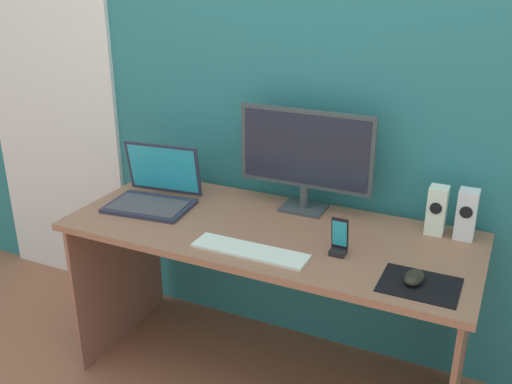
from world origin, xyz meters
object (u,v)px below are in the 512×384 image
Objects in this scene: monitor at (305,155)px; fishbowl at (176,172)px; speaker_right at (466,214)px; laptop at (154,193)px; speaker_near_monitor at (437,210)px; phone_in_dock at (339,242)px; mouse at (414,277)px; keyboard_external at (250,251)px.

monitor is 0.65m from fishbowl.
laptop is at bearing -169.74° from speaker_right.
fishbowl is (-1.15, -0.01, -0.02)m from speaker_near_monitor.
monitor is 4.06× the size of phone_in_dock.
laptop reaches higher than mouse.
monitor reaches higher than mouse.
speaker_right is 1.92× the size of mouse.
keyboard_external is 0.57m from mouse.
keyboard_external is 3.07× the size of phone_in_dock.
speaker_right reaches higher than mouse.
mouse is at bearing -19.06° from fishbowl.
laptop reaches higher than keyboard_external.
speaker_near_monitor is (-0.11, 0.00, -0.00)m from speaker_right.
speaker_right is 1.38× the size of phone_in_dock.
laptop is at bearing 158.55° from keyboard_external.
speaker_near_monitor is 0.43m from phone_in_dock.
phone_in_dock is (-0.38, -0.32, -0.05)m from speaker_right.
keyboard_external is at bearing -146.60° from speaker_right.
monitor reaches higher than speaker_right.
phone_in_dock reaches higher than mouse.
monitor is 0.50m from keyboard_external.
speaker_right is (0.64, 0.01, -0.14)m from monitor.
speaker_near_monitor reaches higher than mouse.
speaker_near_monitor is at bearing 0.91° from monitor.
laptop is (-1.24, -0.22, -0.05)m from speaker_right.
keyboard_external is at bearing -141.95° from speaker_near_monitor.
speaker_near_monitor reaches higher than phone_in_dock.
speaker_right is at bearing 33.47° from keyboard_external.
mouse reaches higher than keyboard_external.
speaker_near_monitor is 0.73m from keyboard_external.
monitor reaches higher than phone_in_dock.
keyboard_external is (-0.57, -0.44, -0.09)m from speaker_near_monitor.
laptop is 2.67× the size of phone_in_dock.
fishbowl reaches higher than keyboard_external.
monitor is 0.70m from mouse.
speaker_near_monitor is 0.44× the size of keyboard_external.
phone_in_dock is (0.29, 0.12, 0.04)m from keyboard_external.
speaker_right is 0.43m from mouse.
speaker_near_monitor is 0.42m from mouse.
speaker_near_monitor is at bearing 180.00° from speaker_right.
monitor reaches higher than laptop.
monitor is 3.02× the size of speaker_near_monitor.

